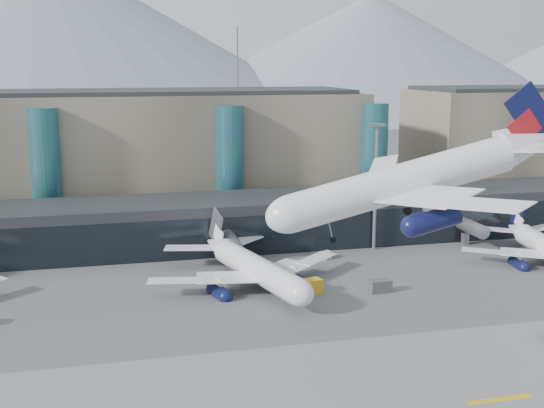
{
  "coord_description": "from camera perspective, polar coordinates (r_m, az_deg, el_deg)",
  "views": [
    {
      "loc": [
        -21.49,
        -77.74,
        37.17
      ],
      "look_at": [
        4.81,
        32.0,
        13.83
      ],
      "focal_mm": 45.0,
      "sensor_mm": 36.0,
      "label": 1
    }
  ],
  "objects": [
    {
      "name": "hero_jet",
      "position": [
        75.48,
        13.06,
        3.01
      ],
      "size": [
        35.03,
        36.05,
        11.61
      ],
      "rotation": [
        0.0,
        -0.23,
        -0.03
      ],
      "color": "white",
      "rests_on": "ground"
    },
    {
      "name": "teal_towers",
      "position": [
        153.64,
        -10.91,
        2.8
      ],
      "size": [
        116.4,
        19.4,
        46.0
      ],
      "color": "#27626D",
      "rests_on": "ground"
    },
    {
      "name": "terminal_east",
      "position": [
        205.38,
        21.25,
        4.82
      ],
      "size": [
        70.0,
        30.0,
        31.0
      ],
      "color": "gray",
      "rests_on": "ground"
    },
    {
      "name": "terminal_main",
      "position": [
        169.18,
        -14.59,
        3.93
      ],
      "size": [
        130.0,
        30.0,
        31.0
      ],
      "color": "gray",
      "rests_on": "ground"
    },
    {
      "name": "lightmast_mid",
      "position": [
        137.77,
        8.67,
        2.04
      ],
      "size": [
        3.0,
        1.2,
        25.6
      ],
      "color": "slate",
      "rests_on": "ground"
    },
    {
      "name": "veh_g",
      "position": [
        122.91,
        1.49,
        -5.62
      ],
      "size": [
        2.36,
        2.44,
        1.25
      ],
      "primitive_type": "cube",
      "rotation": [
        0.0,
        0.0,
        -0.85
      ],
      "color": "silver",
      "rests_on": "ground"
    },
    {
      "name": "mountain_ridge",
      "position": [
        459.35,
        -9.02,
        12.61
      ],
      "size": [
        910.0,
        400.0,
        110.0
      ],
      "color": "gray",
      "rests_on": "ground"
    },
    {
      "name": "veh_c",
      "position": [
        114.97,
        9.03,
        -6.8
      ],
      "size": [
        3.77,
        2.16,
        2.03
      ],
      "primitive_type": "cube",
      "rotation": [
        0.0,
        0.0,
        0.06
      ],
      "color": "#47474C",
      "rests_on": "ground"
    },
    {
      "name": "jet_parked_mid",
      "position": [
        117.04,
        -2.04,
        -4.46
      ],
      "size": [
        36.71,
        38.15,
        12.25
      ],
      "rotation": [
        0.0,
        0.0,
        1.84
      ],
      "color": "white",
      "rests_on": "ground"
    },
    {
      "name": "veh_d",
      "position": [
        132.81,
        4.52,
        -4.29
      ],
      "size": [
        2.79,
        2.59,
        1.42
      ],
      "primitive_type": "cube",
      "rotation": [
        0.0,
        0.0,
        0.66
      ],
      "color": "silver",
      "rests_on": "ground"
    },
    {
      "name": "veh_h",
      "position": [
        113.11,
        3.13,
        -6.9
      ],
      "size": [
        4.55,
        3.06,
        2.31
      ],
      "primitive_type": "cube",
      "rotation": [
        0.0,
        0.0,
        0.22
      ],
      "color": "gold",
      "rests_on": "ground"
    },
    {
      "name": "ground",
      "position": [
        88.81,
        1.84,
        -13.07
      ],
      "size": [
        900.0,
        900.0,
        0.0
      ],
      "primitive_type": "plane",
      "color": "#515154",
      "rests_on": "ground"
    },
    {
      "name": "jet_parked_right",
      "position": [
        139.98,
        21.83,
        -2.8
      ],
      "size": [
        34.03,
        34.06,
        11.06
      ],
      "rotation": [
        0.0,
        0.0,
        1.43
      ],
      "color": "white",
      "rests_on": "ground"
    },
    {
      "name": "concourse",
      "position": [
        140.89,
        -4.36,
        -1.56
      ],
      "size": [
        170.0,
        27.0,
        10.0
      ],
      "color": "black",
      "rests_on": "ground"
    }
  ]
}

